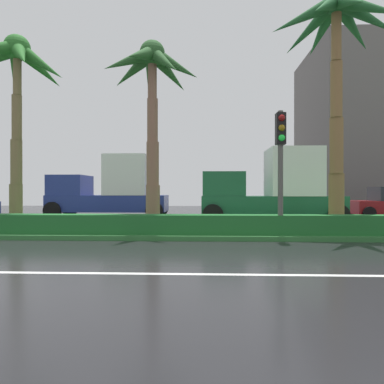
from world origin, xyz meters
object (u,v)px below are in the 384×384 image
(traffic_signal_median_right, at_px, (281,149))
(box_truck_lead, at_px, (111,190))
(palm_tree_centre, at_px, (152,81))
(box_truck_following, at_px, (272,190))
(palm_tree_centre_right, at_px, (337,38))
(palm_tree_centre_left, at_px, (17,75))

(traffic_signal_median_right, distance_m, box_truck_lead, 11.35)
(palm_tree_centre, xyz_separation_m, box_truck_following, (5.02, 3.93, -3.90))
(box_truck_lead, distance_m, box_truck_following, 8.82)
(palm_tree_centre_right, bearing_deg, box_truck_lead, 145.30)
(palm_tree_centre, height_order, traffic_signal_median_right, palm_tree_centre)
(palm_tree_centre_right, height_order, traffic_signal_median_right, palm_tree_centre_right)
(palm_tree_centre_left, relative_size, palm_tree_centre_right, 0.83)
(palm_tree_centre_right, height_order, box_truck_following, palm_tree_centre_right)
(box_truck_following, bearing_deg, palm_tree_centre_right, 109.80)
(box_truck_lead, relative_size, box_truck_following, 1.00)
(traffic_signal_median_right, xyz_separation_m, box_truck_following, (0.81, 5.60, -1.21))
(palm_tree_centre_left, height_order, traffic_signal_median_right, palm_tree_centre_left)
(box_truck_following, bearing_deg, palm_tree_centre, 38.04)
(palm_tree_centre_right, xyz_separation_m, box_truck_lead, (-9.84, 6.81, -5.27))
(palm_tree_centre_left, bearing_deg, box_truck_lead, 77.92)
(palm_tree_centre, height_order, palm_tree_centre_right, palm_tree_centre_right)
(palm_tree_centre_left, height_order, box_truck_following, palm_tree_centre_left)
(palm_tree_centre, bearing_deg, box_truck_following, 38.04)
(traffic_signal_median_right, bearing_deg, palm_tree_centre_left, 170.70)
(palm_tree_centre, bearing_deg, palm_tree_centre_left, -177.75)
(palm_tree_centre, bearing_deg, box_truck_lead, 116.67)
(palm_tree_centre, relative_size, box_truck_lead, 1.05)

